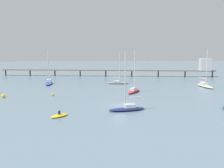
# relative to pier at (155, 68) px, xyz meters

# --- Properties ---
(ground_plane) EXTENTS (400.00, 400.00, 0.00)m
(ground_plane) POSITION_rel_pier_xyz_m (-19.28, -51.16, -3.59)
(ground_plane) COLOR slate
(pier) EXTENTS (84.24, 15.30, 7.17)m
(pier) POSITION_rel_pier_xyz_m (0.00, 0.00, 0.00)
(pier) COLOR brown
(pier) RESTS_ON ground_plane
(sailboat_navy) EXTENTS (6.67, 3.24, 10.04)m
(sailboat_navy) POSITION_rel_pier_xyz_m (-18.31, -55.57, -2.99)
(sailboat_navy) COLOR navy
(sailboat_navy) RESTS_ON ground_plane
(sailboat_blue) EXTENTS (2.62, 8.28, 10.15)m
(sailboat_blue) POSITION_rel_pier_xyz_m (-37.61, -20.05, -2.95)
(sailboat_blue) COLOR #2D4CB7
(sailboat_blue) RESTS_ON ground_plane
(sailboat_gray) EXTENTS (6.93, 2.59, 9.52)m
(sailboat_gray) POSITION_rel_pier_xyz_m (-16.55, -20.79, -3.00)
(sailboat_gray) COLOR gray
(sailboat_gray) RESTS_ON ground_plane
(sailboat_cream) EXTENTS (2.56, 8.35, 10.58)m
(sailboat_cream) POSITION_rel_pier_xyz_m (6.97, -29.37, -2.94)
(sailboat_cream) COLOR beige
(sailboat_cream) RESTS_ON ground_plane
(sailboat_red) EXTENTS (4.75, 6.86, 10.30)m
(sailboat_red) POSITION_rel_pier_xyz_m (-14.26, -37.02, -2.93)
(sailboat_red) COLOR red
(sailboat_red) RESTS_ON ground_plane
(dinghy_yellow) EXTENTS (3.08, 3.14, 1.14)m
(dinghy_yellow) POSITION_rel_pier_xyz_m (-29.30, -58.75, -3.39)
(dinghy_yellow) COLOR yellow
(dinghy_yellow) RESTS_ON ground_plane
(mooring_buoy_far) EXTENTS (0.57, 0.57, 0.57)m
(mooring_buoy_far) POSITION_rel_pier_xyz_m (-33.28, -40.13, -3.31)
(mooring_buoy_far) COLOR yellow
(mooring_buoy_far) RESTS_ON ground_plane
(mooring_buoy_mid) EXTENTS (0.79, 0.79, 0.79)m
(mooring_buoy_mid) POSITION_rel_pier_xyz_m (-43.54, -41.78, -3.20)
(mooring_buoy_mid) COLOR yellow
(mooring_buoy_mid) RESTS_ON ground_plane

